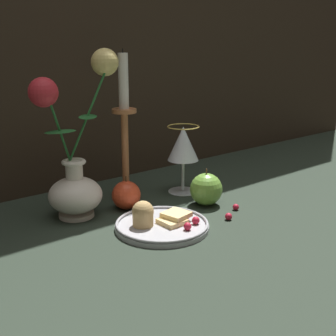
{
  "coord_description": "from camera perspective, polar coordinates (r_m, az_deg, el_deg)",
  "views": [
    {
      "loc": [
        -0.63,
        -0.76,
        0.39
      ],
      "look_at": [
        0.02,
        0.04,
        0.1
      ],
      "focal_mm": 50.0,
      "sensor_mm": 36.0,
      "label": 1
    }
  ],
  "objects": [
    {
      "name": "apple_near_glass",
      "position": [
        1.1,
        -5.1,
        -3.31
      ],
      "size": [
        0.07,
        0.07,
        0.08
      ],
      "color": "#D14223",
      "rests_on": "ground_plane"
    },
    {
      "name": "ground_plane",
      "position": [
        1.06,
        0.57,
        -5.85
      ],
      "size": [
        2.4,
        2.4,
        0.0
      ],
      "primitive_type": "plane",
      "color": "#232D23",
      "rests_on": "ground"
    },
    {
      "name": "berry_near_plate",
      "position": [
        1.05,
        7.39,
        -5.88
      ],
      "size": [
        0.02,
        0.02,
        0.02
      ],
      "primitive_type": "sphere",
      "color": "#AD192D",
      "rests_on": "ground_plane"
    },
    {
      "name": "vase",
      "position": [
        1.05,
        -11.24,
        0.57
      ],
      "size": [
        0.21,
        0.12,
        0.37
      ],
      "color": "silver",
      "rests_on": "ground_plane"
    },
    {
      "name": "plate_with_pastries",
      "position": [
        0.99,
        -1.02,
        -6.7
      ],
      "size": [
        0.2,
        0.2,
        0.06
      ],
      "color": "#A3A3A8",
      "rests_on": "ground_plane"
    },
    {
      "name": "wine_glass",
      "position": [
        1.19,
        1.86,
        2.68
      ],
      "size": [
        0.08,
        0.08,
        0.17
      ],
      "color": "silver",
      "rests_on": "ground_plane"
    },
    {
      "name": "berry_front_center",
      "position": [
        1.11,
        8.27,
        -4.73
      ],
      "size": [
        0.01,
        0.01,
        0.01
      ],
      "primitive_type": "sphere",
      "color": "#AD192D",
      "rests_on": "ground_plane"
    },
    {
      "name": "candlestick",
      "position": [
        1.15,
        -5.29,
        4.17
      ],
      "size": [
        0.07,
        0.07,
        0.36
      ],
      "color": "#B77042",
      "rests_on": "ground_plane"
    },
    {
      "name": "apple_beside_vase",
      "position": [
        1.12,
        4.67,
        -2.6
      ],
      "size": [
        0.08,
        0.08,
        0.09
      ],
      "color": "#669938",
      "rests_on": "ground_plane"
    }
  ]
}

